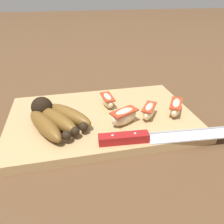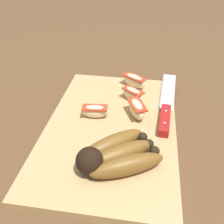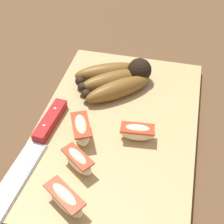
{
  "view_description": "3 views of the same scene",
  "coord_description": "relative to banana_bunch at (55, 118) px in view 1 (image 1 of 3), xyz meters",
  "views": [
    {
      "loc": [
        0.09,
        0.45,
        0.29
      ],
      "look_at": [
        -0.01,
        0.01,
        0.03
      ],
      "focal_mm": 35.11,
      "sensor_mm": 36.0,
      "label": 1
    },
    {
      "loc": [
        0.44,
        0.07,
        0.37
      ],
      "look_at": [
        -0.0,
        -0.0,
        0.04
      ],
      "focal_mm": 40.69,
      "sensor_mm": 36.0,
      "label": 2
    },
    {
      "loc": [
        -0.39,
        -0.09,
        0.45
      ],
      "look_at": [
        0.02,
        0.01,
        0.04
      ],
      "focal_mm": 53.4,
      "sensor_mm": 36.0,
      "label": 3
    }
  ],
  "objects": [
    {
      "name": "apple_wedge_near",
      "position": [
        -0.13,
        -0.07,
        -0.0
      ],
      "size": [
        0.03,
        0.06,
        0.03
      ],
      "color": "beige",
      "rests_on": "cutting_board"
    },
    {
      "name": "apple_wedge_far",
      "position": [
        -0.21,
        0.01,
        -0.0
      ],
      "size": [
        0.05,
        0.06,
        0.03
      ],
      "color": "beige",
      "rests_on": "cutting_board"
    },
    {
      "name": "banana_bunch",
      "position": [
        0.0,
        0.0,
        0.0
      ],
      "size": [
        0.15,
        0.17,
        0.05
      ],
      "color": "black",
      "rests_on": "cutting_board"
    },
    {
      "name": "apple_wedge_extra",
      "position": [
        -0.15,
        0.03,
        0.0
      ],
      "size": [
        0.07,
        0.05,
        0.04
      ],
      "color": "beige",
      "rests_on": "cutting_board"
    },
    {
      "name": "cutting_board",
      "position": [
        -0.11,
        -0.02,
        -0.03
      ],
      "size": [
        0.44,
        0.28,
        0.02
      ],
      "primitive_type": "cube",
      "color": "tan",
      "rests_on": "ground_plane"
    },
    {
      "name": "ground_plane",
      "position": [
        -0.12,
        -0.03,
        -0.04
      ],
      "size": [
        6.0,
        6.0,
        0.0
      ],
      "primitive_type": "plane",
      "color": "brown"
    },
    {
      "name": "apple_wedge_middle",
      "position": [
        -0.28,
        0.01,
        -0.0
      ],
      "size": [
        0.06,
        0.07,
        0.04
      ],
      "color": "beige",
      "rests_on": "cutting_board"
    },
    {
      "name": "chefs_knife",
      "position": [
        -0.18,
        0.09,
        -0.01
      ],
      "size": [
        0.28,
        0.05,
        0.02
      ],
      "color": "silver",
      "rests_on": "cutting_board"
    }
  ]
}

